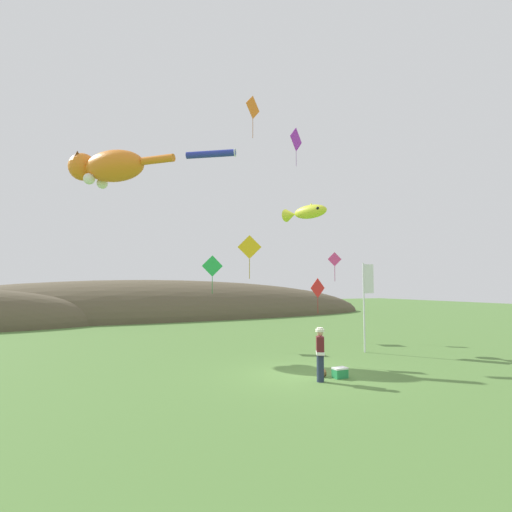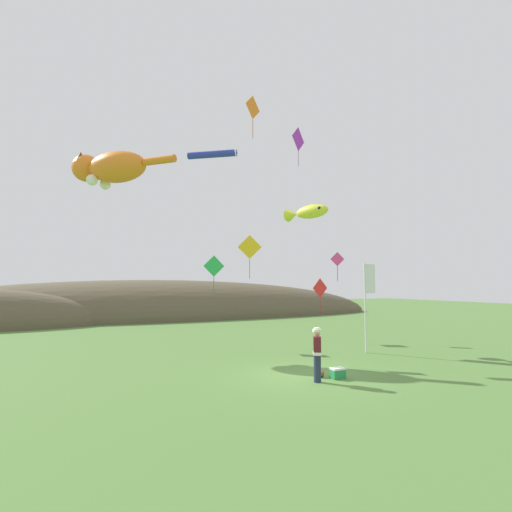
% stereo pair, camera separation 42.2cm
% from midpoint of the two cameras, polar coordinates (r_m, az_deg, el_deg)
% --- Properties ---
extents(ground_plane, '(120.00, 120.00, 0.00)m').
position_cam_midpoint_polar(ground_plane, '(14.78, 6.32, -16.60)').
color(ground_plane, '#517A38').
extents(distant_hill_ridge, '(50.05, 13.99, 7.32)m').
position_cam_midpoint_polar(distant_hill_ridge, '(39.41, -18.47, -8.56)').
color(distant_hill_ridge, brown).
rests_on(distant_hill_ridge, ground).
extents(festival_attendant, '(0.44, 0.49, 1.77)m').
position_cam_midpoint_polar(festival_attendant, '(13.74, 8.26, -13.49)').
color(festival_attendant, '#232D47').
rests_on(festival_attendant, ground).
extents(kite_spool, '(0.14, 0.27, 0.27)m').
position_cam_midpoint_polar(kite_spool, '(14.58, 8.64, -16.21)').
color(kite_spool, olive).
rests_on(kite_spool, ground).
extents(picnic_cooler, '(0.49, 0.33, 0.36)m').
position_cam_midpoint_polar(picnic_cooler, '(14.53, 11.06, -16.04)').
color(picnic_cooler, '#268C4C').
rests_on(picnic_cooler, ground).
extents(festival_banner_pole, '(0.66, 0.08, 4.24)m').
position_cam_midpoint_polar(festival_banner_pole, '(19.90, 14.89, -5.19)').
color(festival_banner_pole, silver).
rests_on(festival_banner_pole, ground).
extents(kite_giant_cat, '(4.96, 5.03, 1.99)m').
position_cam_midpoint_polar(kite_giant_cat, '(23.68, -20.92, 11.78)').
color(kite_giant_cat, orange).
extents(kite_fish_windsock, '(1.62, 2.86, 0.85)m').
position_cam_midpoint_polar(kite_fish_windsock, '(22.04, 6.57, 6.22)').
color(kite_fish_windsock, yellow).
extents(kite_tube_streamer, '(2.40, 1.94, 0.44)m').
position_cam_midpoint_polar(kite_tube_streamer, '(21.97, -6.95, 14.27)').
color(kite_tube_streamer, '#2633A5').
extents(kite_diamond_red, '(1.13, 0.23, 2.05)m').
position_cam_midpoint_polar(kite_diamond_red, '(23.53, 8.30, -4.60)').
color(kite_diamond_red, red).
extents(kite_diamond_orange, '(0.97, 0.58, 2.01)m').
position_cam_midpoint_polar(kite_diamond_orange, '(19.60, -1.12, 20.41)').
color(kite_diamond_orange, orange).
extents(kite_diamond_violet, '(1.27, 0.75, 2.36)m').
position_cam_midpoint_polar(kite_diamond_violet, '(24.87, 5.24, 16.21)').
color(kite_diamond_violet, purple).
extents(kite_diamond_gold, '(1.01, 0.46, 2.00)m').
position_cam_midpoint_polar(kite_diamond_gold, '(18.29, -1.60, 1.23)').
color(kite_diamond_gold, yellow).
extents(kite_diamond_pink, '(0.82, 0.29, 1.76)m').
position_cam_midpoint_polar(kite_diamond_pink, '(24.44, 10.68, -0.52)').
color(kite_diamond_pink, '#E53F8C').
extents(kite_diamond_green, '(1.13, 0.16, 2.04)m').
position_cam_midpoint_polar(kite_diamond_green, '(21.31, -6.82, -1.48)').
color(kite_diamond_green, green).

